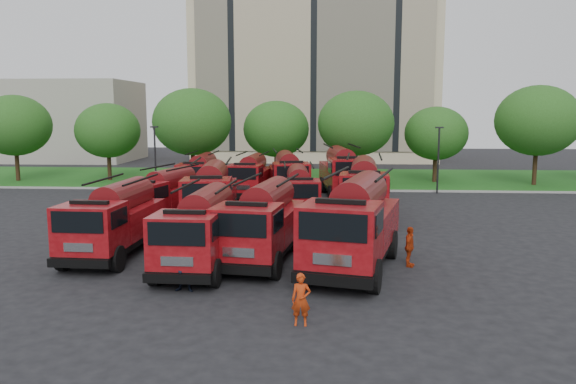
% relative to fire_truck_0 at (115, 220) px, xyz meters
% --- Properties ---
extents(ground, '(140.00, 140.00, 0.00)m').
position_rel_fire_truck_0_xyz_m(ground, '(5.84, 2.64, -1.59)').
color(ground, black).
rests_on(ground, ground).
extents(lawn, '(70.00, 16.00, 0.12)m').
position_rel_fire_truck_0_xyz_m(lawn, '(5.84, 28.64, -1.53)').
color(lawn, '#1B5416').
rests_on(lawn, ground).
extents(curb, '(70.00, 0.30, 0.14)m').
position_rel_fire_truck_0_xyz_m(curb, '(5.84, 20.54, -1.52)').
color(curb, gray).
rests_on(curb, ground).
extents(apartment_building, '(30.00, 14.18, 25.00)m').
position_rel_fire_truck_0_xyz_m(apartment_building, '(7.84, 50.58, 10.91)').
color(apartment_building, beige).
rests_on(apartment_building, ground).
extents(side_building, '(18.00, 12.00, 10.00)m').
position_rel_fire_truck_0_xyz_m(side_building, '(-24.16, 46.64, 3.41)').
color(side_building, gray).
rests_on(side_building, ground).
extents(tree_0, '(6.30, 6.30, 7.70)m').
position_rel_fire_truck_0_xyz_m(tree_0, '(-18.16, 24.64, 3.43)').
color(tree_0, '#382314').
rests_on(tree_0, ground).
extents(tree_1, '(5.71, 5.71, 6.98)m').
position_rel_fire_truck_0_xyz_m(tree_1, '(-10.16, 25.64, 2.96)').
color(tree_1, '#382314').
rests_on(tree_1, ground).
extents(tree_2, '(6.72, 6.72, 8.22)m').
position_rel_fire_truck_0_xyz_m(tree_2, '(-2.16, 24.14, 3.77)').
color(tree_2, '#382314').
rests_on(tree_2, ground).
extents(tree_3, '(5.88, 5.88, 7.19)m').
position_rel_fire_truck_0_xyz_m(tree_3, '(4.84, 26.64, 3.09)').
color(tree_3, '#382314').
rests_on(tree_3, ground).
extents(tree_4, '(6.55, 6.55, 8.01)m').
position_rel_fire_truck_0_xyz_m(tree_4, '(11.84, 25.14, 3.63)').
color(tree_4, '#382314').
rests_on(tree_4, ground).
extents(tree_5, '(5.46, 5.46, 6.68)m').
position_rel_fire_truck_0_xyz_m(tree_5, '(18.84, 26.14, 2.76)').
color(tree_5, '#382314').
rests_on(tree_5, ground).
extents(tree_6, '(6.89, 6.89, 8.42)m').
position_rel_fire_truck_0_xyz_m(tree_6, '(26.84, 24.64, 3.90)').
color(tree_6, '#382314').
rests_on(tree_6, ground).
extents(lamp_post_0, '(0.60, 0.25, 5.11)m').
position_rel_fire_truck_0_xyz_m(lamp_post_0, '(-4.16, 19.84, 1.31)').
color(lamp_post_0, black).
rests_on(lamp_post_0, ground).
extents(lamp_post_1, '(0.60, 0.25, 5.11)m').
position_rel_fire_truck_0_xyz_m(lamp_post_1, '(17.84, 19.84, 1.31)').
color(lamp_post_1, black).
rests_on(lamp_post_1, ground).
extents(fire_truck_0, '(2.78, 7.03, 3.16)m').
position_rel_fire_truck_0_xyz_m(fire_truck_0, '(0.00, 0.00, 0.00)').
color(fire_truck_0, black).
rests_on(fire_truck_0, ground).
extents(fire_truck_1, '(2.71, 6.94, 3.12)m').
position_rel_fire_truck_0_xyz_m(fire_truck_1, '(4.20, -1.70, -0.02)').
color(fire_truck_1, black).
rests_on(fire_truck_1, ground).
extents(fire_truck_2, '(3.43, 7.43, 3.26)m').
position_rel_fire_truck_0_xyz_m(fire_truck_2, '(6.53, -0.44, 0.05)').
color(fire_truck_2, black).
rests_on(fire_truck_2, ground).
extents(fire_truck_3, '(4.53, 8.38, 3.63)m').
position_rel_fire_truck_0_xyz_m(fire_truck_3, '(10.32, -1.42, 0.24)').
color(fire_truck_3, black).
rests_on(fire_truck_3, ground).
extents(fire_truck_4, '(3.63, 6.83, 2.96)m').
position_rel_fire_truck_0_xyz_m(fire_truck_4, '(-0.08, 7.76, -0.10)').
color(fire_truck_4, black).
rests_on(fire_truck_4, ground).
extents(fire_truck_5, '(3.33, 7.62, 3.37)m').
position_rel_fire_truck_0_xyz_m(fire_truck_5, '(2.80, 7.27, 0.10)').
color(fire_truck_5, black).
rests_on(fire_truck_5, ground).
extents(fire_truck_6, '(2.78, 6.67, 2.97)m').
position_rel_fire_truck_0_xyz_m(fire_truck_6, '(7.63, 9.42, -0.10)').
color(fire_truck_6, black).
rests_on(fire_truck_6, ground).
extents(fire_truck_7, '(3.22, 7.83, 3.49)m').
position_rel_fire_truck_0_xyz_m(fire_truck_7, '(11.46, 9.38, 0.17)').
color(fire_truck_7, black).
rests_on(fire_truck_7, ground).
extents(fire_truck_8, '(2.52, 6.74, 3.05)m').
position_rel_fire_truck_0_xyz_m(fire_truck_8, '(-0.10, 17.75, -0.05)').
color(fire_truck_8, black).
rests_on(fire_truck_8, ground).
extents(fire_truck_9, '(2.78, 6.84, 3.05)m').
position_rel_fire_truck_0_xyz_m(fire_truck_9, '(3.75, 17.25, -0.05)').
color(fire_truck_9, black).
rests_on(fire_truck_9, ground).
extents(fire_truck_10, '(3.51, 7.52, 3.30)m').
position_rel_fire_truck_0_xyz_m(fire_truck_10, '(6.55, 16.84, 0.07)').
color(fire_truck_10, black).
rests_on(fire_truck_10, ground).
extents(fire_truck_11, '(3.69, 8.17, 3.59)m').
position_rel_fire_truck_0_xyz_m(fire_truck_11, '(10.55, 17.90, 0.22)').
color(fire_truck_11, black).
rests_on(fire_truck_11, ground).
extents(firefighter_0, '(0.58, 0.43, 1.58)m').
position_rel_fire_truck_0_xyz_m(firefighter_0, '(8.46, -7.63, -1.59)').
color(firefighter_0, '#AB2E0D').
rests_on(firefighter_0, ground).
extents(firefighter_1, '(0.85, 0.50, 1.71)m').
position_rel_fire_truck_0_xyz_m(firefighter_1, '(4.31, -4.78, -1.59)').
color(firefighter_1, black).
rests_on(firefighter_1, ground).
extents(firefighter_2, '(0.84, 1.10, 1.65)m').
position_rel_fire_truck_0_xyz_m(firefighter_2, '(12.61, -1.02, -1.59)').
color(firefighter_2, '#AB2E0D').
rests_on(firefighter_2, ground).
extents(firefighter_3, '(1.08, 0.73, 1.52)m').
position_rel_fire_truck_0_xyz_m(firefighter_3, '(10.14, -3.54, -1.59)').
color(firefighter_3, '#AB2E0D').
rests_on(firefighter_3, ground).
extents(firefighter_4, '(0.97, 1.00, 1.73)m').
position_rel_fire_truck_0_xyz_m(firefighter_4, '(-0.36, 4.91, -1.59)').
color(firefighter_4, '#AB2E0D').
rests_on(firefighter_4, ground).
extents(firefighter_5, '(1.80, 1.02, 1.83)m').
position_rel_fire_truck_0_xyz_m(firefighter_5, '(10.33, 4.78, -1.59)').
color(firefighter_5, black).
rests_on(firefighter_5, ground).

